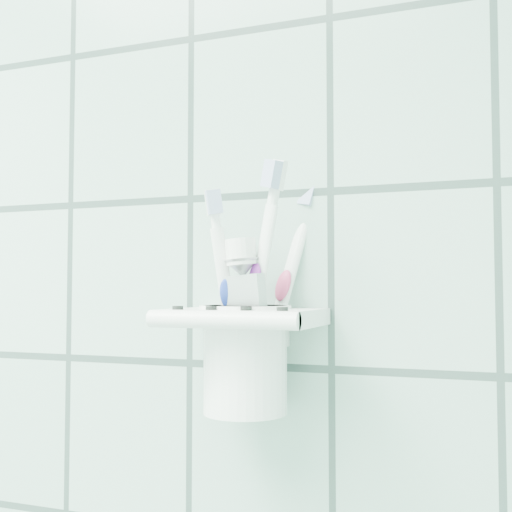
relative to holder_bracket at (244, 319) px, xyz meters
The scene contains 6 objects.
holder_bracket is the anchor object (origin of this frame).
cup 0.03m from the holder_bracket, 101.05° to the left, with size 0.08×0.08×0.09m.
toothbrush_pink 0.02m from the holder_bracket, 125.47° to the left, with size 0.03×0.04×0.19m.
toothbrush_blue 0.04m from the holder_bracket, 81.44° to the left, with size 0.05×0.05×0.20m.
toothbrush_orange 0.04m from the holder_bracket, 133.44° to the left, with size 0.06×0.04×0.21m.
toothpaste_tube 0.01m from the holder_bracket, 25.15° to the right, with size 0.05×0.04×0.14m.
Camera 1 is at (0.85, 0.64, 1.32)m, focal length 45.00 mm.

